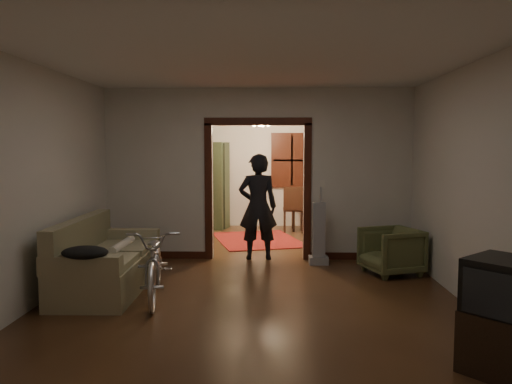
{
  "coord_description": "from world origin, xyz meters",
  "views": [
    {
      "loc": [
        0.22,
        -7.43,
        1.82
      ],
      "look_at": [
        0.0,
        -0.3,
        1.2
      ],
      "focal_mm": 35.0,
      "sensor_mm": 36.0,
      "label": 1
    }
  ],
  "objects_px": {
    "sofa": "(108,254)",
    "locker": "(206,185)",
    "armchair": "(391,251)",
    "person": "(258,207)",
    "bicycle": "(156,262)",
    "desk": "(314,214)"
  },
  "relations": [
    {
      "from": "sofa",
      "to": "locker",
      "type": "distance_m",
      "value": 5.11
    },
    {
      "from": "armchair",
      "to": "person",
      "type": "distance_m",
      "value": 2.24
    },
    {
      "from": "bicycle",
      "to": "armchair",
      "type": "xyz_separation_m",
      "value": [
        3.14,
        1.26,
        -0.1
      ]
    },
    {
      "from": "armchair",
      "to": "person",
      "type": "bearing_deg",
      "value": -135.0
    },
    {
      "from": "sofa",
      "to": "armchair",
      "type": "bearing_deg",
      "value": 12.6
    },
    {
      "from": "locker",
      "to": "desk",
      "type": "distance_m",
      "value": 2.54
    },
    {
      "from": "person",
      "to": "desk",
      "type": "xyz_separation_m",
      "value": [
        1.17,
        2.92,
        -0.49
      ]
    },
    {
      "from": "sofa",
      "to": "armchair",
      "type": "relative_size",
      "value": 2.69
    },
    {
      "from": "sofa",
      "to": "person",
      "type": "height_order",
      "value": "person"
    },
    {
      "from": "sofa",
      "to": "person",
      "type": "relative_size",
      "value": 1.16
    },
    {
      "from": "bicycle",
      "to": "armchair",
      "type": "distance_m",
      "value": 3.39
    },
    {
      "from": "person",
      "to": "locker",
      "type": "relative_size",
      "value": 0.89
    },
    {
      "from": "sofa",
      "to": "person",
      "type": "distance_m",
      "value": 2.68
    },
    {
      "from": "bicycle",
      "to": "locker",
      "type": "distance_m",
      "value": 5.41
    },
    {
      "from": "armchair",
      "to": "bicycle",
      "type": "bearing_deg",
      "value": -87.4
    },
    {
      "from": "sofa",
      "to": "bicycle",
      "type": "distance_m",
      "value": 0.78
    },
    {
      "from": "sofa",
      "to": "desk",
      "type": "relative_size",
      "value": 1.98
    },
    {
      "from": "bicycle",
      "to": "armchair",
      "type": "height_order",
      "value": "bicycle"
    },
    {
      "from": "armchair",
      "to": "desk",
      "type": "relative_size",
      "value": 0.74
    },
    {
      "from": "sofa",
      "to": "bicycle",
      "type": "bearing_deg",
      "value": -26.5
    },
    {
      "from": "armchair",
      "to": "desk",
      "type": "xyz_separation_m",
      "value": [
        -0.79,
        3.87,
        0.04
      ]
    },
    {
      "from": "bicycle",
      "to": "person",
      "type": "xyz_separation_m",
      "value": [
        1.18,
        2.2,
        0.42
      ]
    }
  ]
}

